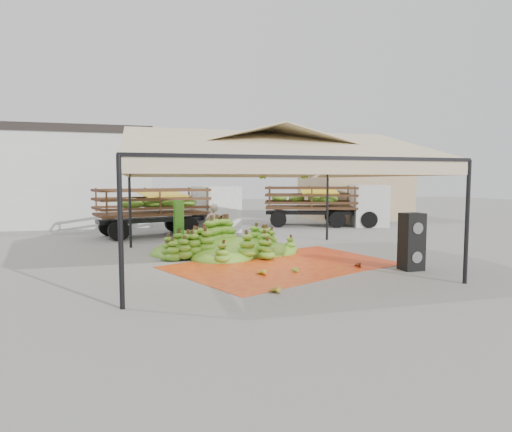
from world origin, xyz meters
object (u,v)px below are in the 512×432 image
object	(u,v)px
vendor	(213,226)
banana_heap	(227,237)
truck_right	(330,201)
speaker_stack	(412,242)
truck_left	(175,205)

from	to	relation	value
vendor	banana_heap	bearing A→B (deg)	89.90
vendor	truck_right	world-z (taller)	truck_right
speaker_stack	truck_right	xyz separation A→B (m)	(2.88, 11.54, 0.59)
vendor	truck_left	xyz separation A→B (m)	(-1.03, 4.61, 0.55)
vendor	truck_left	bearing A→B (deg)	-88.70
truck_left	speaker_stack	bearing A→B (deg)	-75.81
vendor	truck_right	bearing A→B (deg)	-152.27
banana_heap	vendor	xyz separation A→B (m)	(-0.27, 1.34, 0.27)
speaker_stack	truck_left	size ratio (longest dim) A/B	0.23
speaker_stack	truck_left	distance (m)	11.54
banana_heap	truck_right	bearing A→B (deg)	45.66
banana_heap	truck_right	xyz separation A→B (m)	(7.33, 7.50, 0.84)
speaker_stack	vendor	size ratio (longest dim) A/B	0.97
vendor	truck_left	world-z (taller)	truck_left
vendor	truck_right	xyz separation A→B (m)	(7.60, 6.16, 0.57)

